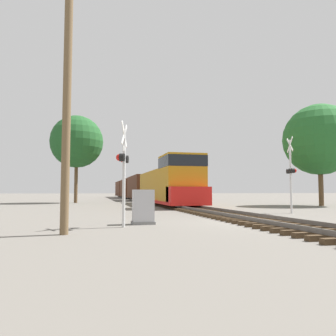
# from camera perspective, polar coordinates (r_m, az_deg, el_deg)

# --- Properties ---
(ground_plane) EXTENTS (400.00, 400.00, 0.00)m
(ground_plane) POSITION_cam_1_polar(r_m,az_deg,el_deg) (14.77, 15.34, -9.18)
(ground_plane) COLOR #666059
(rail_track_bed) EXTENTS (2.60, 160.00, 0.31)m
(rail_track_bed) POSITION_cam_1_polar(r_m,az_deg,el_deg) (14.76, 15.33, -8.65)
(rail_track_bed) COLOR #42301E
(rail_track_bed) RESTS_ON ground
(freight_train) EXTENTS (3.12, 58.98, 4.25)m
(freight_train) POSITION_cam_1_polar(r_m,az_deg,el_deg) (51.64, -5.28, -3.48)
(freight_train) COLOR #B77A14
(freight_train) RESTS_ON ground
(crossing_signal_near) EXTENTS (0.56, 1.01, 3.98)m
(crossing_signal_near) POSITION_cam_1_polar(r_m,az_deg,el_deg) (12.55, -7.78, 0.66)
(crossing_signal_near) COLOR silver
(crossing_signal_near) RESTS_ON ground
(crossing_signal_far) EXTENTS (0.49, 1.01, 4.69)m
(crossing_signal_far) POSITION_cam_1_polar(r_m,az_deg,el_deg) (21.56, 20.63, -0.59)
(crossing_signal_far) COLOR silver
(crossing_signal_far) RESTS_ON ground
(relay_cabinet) EXTENTS (0.94, 0.64, 1.42)m
(relay_cabinet) POSITION_cam_1_polar(r_m,az_deg,el_deg) (13.61, -4.36, -6.81)
(relay_cabinet) COLOR slate
(relay_cabinet) RESTS_ON ground
(utility_pole) EXTENTS (1.80, 0.26, 9.46)m
(utility_pole) POSITION_cam_1_polar(r_m,az_deg,el_deg) (11.38, -17.13, 14.20)
(utility_pole) COLOR brown
(utility_pole) RESTS_ON ground
(tree_far_right) EXTENTS (6.66, 6.66, 9.54)m
(tree_far_right) POSITION_cam_1_polar(r_m,az_deg,el_deg) (33.99, 24.87, 4.51)
(tree_far_right) COLOR brown
(tree_far_right) RESTS_ON ground
(tree_mid_background) EXTENTS (6.10, 6.10, 10.20)m
(tree_mid_background) POSITION_cam_1_polar(r_m,az_deg,el_deg) (39.88, -15.60, 4.42)
(tree_mid_background) COLOR brown
(tree_mid_background) RESTS_ON ground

